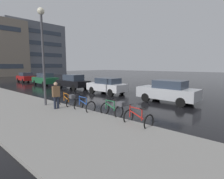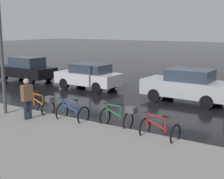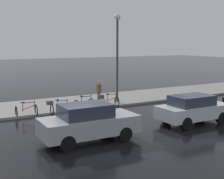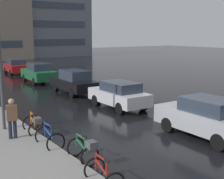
{
  "view_description": "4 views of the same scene",
  "coord_description": "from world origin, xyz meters",
  "px_view_note": "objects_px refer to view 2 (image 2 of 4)",
  "views": [
    {
      "loc": [
        -10.11,
        -5.43,
        2.67
      ],
      "look_at": [
        0.1,
        3.5,
        0.81
      ],
      "focal_mm": 28.0,
      "sensor_mm": 36.0,
      "label": 1
    },
    {
      "loc": [
        -12.64,
        -5.34,
        3.59
      ],
      "look_at": [
        -1.42,
        1.93,
        0.95
      ],
      "focal_mm": 50.0,
      "sensor_mm": 36.0,
      "label": 2
    },
    {
      "loc": [
        13.77,
        -5.89,
        4.2
      ],
      "look_at": [
        -0.51,
        2.32,
        1.74
      ],
      "focal_mm": 50.0,
      "sensor_mm": 36.0,
      "label": 3
    },
    {
      "loc": [
        -8.16,
        -8.09,
        4.19
      ],
      "look_at": [
        0.13,
        3.8,
        1.56
      ],
      "focal_mm": 50.0,
      "sensor_mm": 36.0,
      "label": 4
    }
  ],
  "objects_px": {
    "car_white": "(89,76)",
    "pedestrian": "(27,98)",
    "bicycle_third": "(72,113)",
    "car_black": "(26,69)",
    "bicycle_nearest": "(160,130)",
    "bicycle_second": "(120,116)",
    "bicycle_farthest": "(42,105)",
    "car_silver": "(187,85)"
  },
  "relations": [
    {
      "from": "car_black",
      "to": "bicycle_second",
      "type": "bearing_deg",
      "value": -116.45
    },
    {
      "from": "bicycle_farthest",
      "to": "pedestrian",
      "type": "distance_m",
      "value": 1.08
    },
    {
      "from": "car_black",
      "to": "pedestrian",
      "type": "bearing_deg",
      "value": -131.71
    },
    {
      "from": "bicycle_second",
      "to": "car_silver",
      "type": "relative_size",
      "value": 0.32
    },
    {
      "from": "bicycle_nearest",
      "to": "pedestrian",
      "type": "height_order",
      "value": "pedestrian"
    },
    {
      "from": "car_black",
      "to": "bicycle_nearest",
      "type": "bearing_deg",
      "value": -114.78
    },
    {
      "from": "bicycle_farthest",
      "to": "bicycle_nearest",
      "type": "bearing_deg",
      "value": -90.94
    },
    {
      "from": "bicycle_farthest",
      "to": "car_silver",
      "type": "xyz_separation_m",
      "value": [
        5.68,
        -4.12,
        0.34
      ]
    },
    {
      "from": "car_white",
      "to": "car_black",
      "type": "xyz_separation_m",
      "value": [
        0.02,
        5.4,
        0.04
      ]
    },
    {
      "from": "bicycle_farthest",
      "to": "car_white",
      "type": "xyz_separation_m",
      "value": [
        5.73,
        1.94,
        0.3
      ]
    },
    {
      "from": "bicycle_second",
      "to": "car_silver",
      "type": "bearing_deg",
      "value": -6.0
    },
    {
      "from": "car_black",
      "to": "car_white",
      "type": "bearing_deg",
      "value": -90.18
    },
    {
      "from": "bicycle_third",
      "to": "car_black",
      "type": "height_order",
      "value": "car_black"
    },
    {
      "from": "pedestrian",
      "to": "bicycle_second",
      "type": "bearing_deg",
      "value": -69.36
    },
    {
      "from": "car_white",
      "to": "pedestrian",
      "type": "height_order",
      "value": "pedestrian"
    },
    {
      "from": "bicycle_third",
      "to": "bicycle_farthest",
      "type": "height_order",
      "value": "bicycle_farthest"
    },
    {
      "from": "bicycle_third",
      "to": "car_black",
      "type": "distance_m",
      "value": 10.72
    },
    {
      "from": "pedestrian",
      "to": "car_black",
      "type": "bearing_deg",
      "value": 48.29
    },
    {
      "from": "bicycle_second",
      "to": "pedestrian",
      "type": "distance_m",
      "value": 3.65
    },
    {
      "from": "car_silver",
      "to": "bicycle_second",
      "type": "bearing_deg",
      "value": 174.0
    },
    {
      "from": "bicycle_nearest",
      "to": "bicycle_second",
      "type": "relative_size",
      "value": 0.9
    },
    {
      "from": "bicycle_third",
      "to": "pedestrian",
      "type": "xyz_separation_m",
      "value": [
        -0.88,
        1.49,
        0.57
      ]
    },
    {
      "from": "car_white",
      "to": "car_silver",
      "type": "bearing_deg",
      "value": -90.5
    },
    {
      "from": "bicycle_farthest",
      "to": "car_black",
      "type": "height_order",
      "value": "car_black"
    },
    {
      "from": "bicycle_nearest",
      "to": "bicycle_third",
      "type": "distance_m",
      "value": 3.63
    },
    {
      "from": "bicycle_nearest",
      "to": "car_black",
      "type": "distance_m",
      "value": 13.92
    },
    {
      "from": "bicycle_nearest",
      "to": "bicycle_farthest",
      "type": "relative_size",
      "value": 0.9
    },
    {
      "from": "car_silver",
      "to": "car_black",
      "type": "xyz_separation_m",
      "value": [
        0.07,
        11.46,
        -0.01
      ]
    },
    {
      "from": "bicycle_nearest",
      "to": "pedestrian",
      "type": "distance_m",
      "value": 5.23
    },
    {
      "from": "car_white",
      "to": "pedestrian",
      "type": "xyz_separation_m",
      "value": [
        -6.68,
        -2.11,
        0.19
      ]
    },
    {
      "from": "bicycle_farthest",
      "to": "car_silver",
      "type": "bearing_deg",
      "value": -35.96
    },
    {
      "from": "bicycle_third",
      "to": "car_white",
      "type": "height_order",
      "value": "car_white"
    },
    {
      "from": "bicycle_third",
      "to": "car_silver",
      "type": "xyz_separation_m",
      "value": [
        5.74,
        -2.46,
        0.42
      ]
    },
    {
      "from": "bicycle_second",
      "to": "pedestrian",
      "type": "xyz_separation_m",
      "value": [
        -1.27,
        3.38,
        0.49
      ]
    },
    {
      "from": "bicycle_second",
      "to": "pedestrian",
      "type": "height_order",
      "value": "pedestrian"
    },
    {
      "from": "bicycle_second",
      "to": "pedestrian",
      "type": "relative_size",
      "value": 0.79
    },
    {
      "from": "pedestrian",
      "to": "car_silver",
      "type": "bearing_deg",
      "value": -30.79
    },
    {
      "from": "car_silver",
      "to": "bicycle_third",
      "type": "bearing_deg",
      "value": 156.82
    },
    {
      "from": "car_silver",
      "to": "pedestrian",
      "type": "distance_m",
      "value": 7.71
    },
    {
      "from": "bicycle_nearest",
      "to": "bicycle_third",
      "type": "relative_size",
      "value": 1.09
    },
    {
      "from": "car_white",
      "to": "pedestrian",
      "type": "bearing_deg",
      "value": -162.49
    },
    {
      "from": "car_silver",
      "to": "car_white",
      "type": "distance_m",
      "value": 6.05
    }
  ]
}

